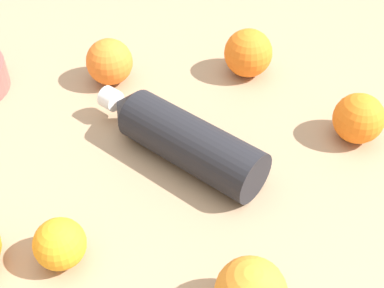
# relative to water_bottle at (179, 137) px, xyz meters

# --- Properties ---
(ground_plane) EXTENTS (2.40, 2.40, 0.00)m
(ground_plane) POSITION_rel_water_bottle_xyz_m (0.02, 0.04, -0.04)
(ground_plane) COLOR #9E7F60
(water_bottle) EXTENTS (0.28, 0.09, 0.07)m
(water_bottle) POSITION_rel_water_bottle_xyz_m (0.00, 0.00, 0.00)
(water_bottle) COLOR black
(water_bottle) RESTS_ON ground_plane
(orange_2) EXTENTS (0.07, 0.07, 0.07)m
(orange_2) POSITION_rel_water_bottle_xyz_m (-0.16, -0.21, 0.00)
(orange_2) COLOR orange
(orange_2) RESTS_ON ground_plane
(orange_3) EXTENTS (0.08, 0.08, 0.08)m
(orange_3) POSITION_rel_water_bottle_xyz_m (0.21, -0.05, 0.00)
(orange_3) COLOR orange
(orange_3) RESTS_ON ground_plane
(orange_4) EXTENTS (0.06, 0.06, 0.06)m
(orange_4) POSITION_rel_water_bottle_xyz_m (-0.02, 0.22, -0.01)
(orange_4) COLOR orange
(orange_4) RESTS_ON ground_plane
(orange_5) EXTENTS (0.08, 0.08, 0.08)m
(orange_5) POSITION_rel_water_bottle_xyz_m (0.06, -0.22, 0.00)
(orange_5) COLOR orange
(orange_5) RESTS_ON ground_plane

